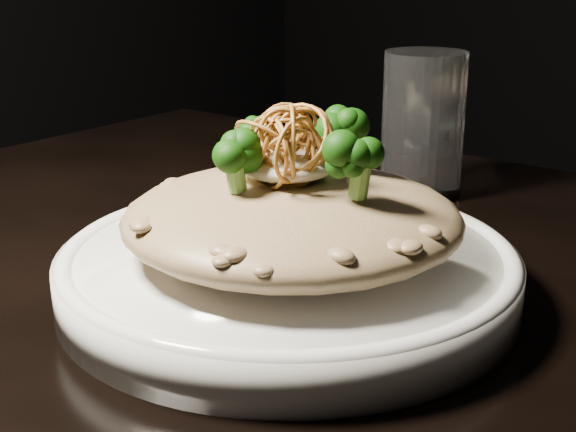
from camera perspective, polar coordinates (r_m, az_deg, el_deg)
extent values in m
cube|color=black|center=(0.53, 4.91, -8.18)|extent=(1.10, 0.80, 0.04)
cylinder|color=black|center=(1.20, -6.55, -12.13)|extent=(0.05, 0.05, 0.71)
cylinder|color=white|center=(0.53, 0.00, -4.07)|extent=(0.30, 0.30, 0.03)
ellipsoid|color=brown|center=(0.51, 0.30, -0.11)|extent=(0.22, 0.22, 0.05)
ellipsoid|color=white|center=(0.51, -0.13, 3.73)|extent=(0.07, 0.07, 0.02)
cylinder|color=white|center=(0.74, 9.57, 6.41)|extent=(0.08, 0.08, 0.13)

